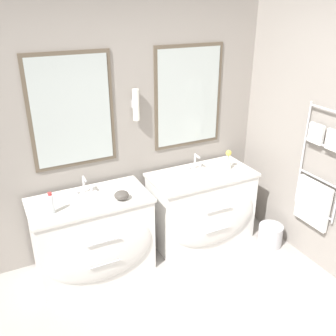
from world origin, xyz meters
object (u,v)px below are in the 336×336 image
(toiletry_bottle, at_px, (51,204))
(amenity_bowl, at_px, (122,195))
(waste_bin, at_px, (270,235))
(vanity_left, at_px, (94,236))
(flower_vase, at_px, (228,161))
(vanity_right, at_px, (202,207))

(toiletry_bottle, bearing_deg, amenity_bowl, -3.75)
(waste_bin, bearing_deg, vanity_left, 166.26)
(toiletry_bottle, xyz_separation_m, flower_vase, (1.85, 0.08, 0.00))
(vanity_right, relative_size, toiletry_bottle, 5.58)
(toiletry_bottle, distance_m, waste_bin, 2.29)
(toiletry_bottle, distance_m, amenity_bowl, 0.61)
(amenity_bowl, height_order, waste_bin, amenity_bowl)
(vanity_left, relative_size, toiletry_bottle, 5.58)
(vanity_left, bearing_deg, vanity_right, 0.00)
(vanity_right, bearing_deg, amenity_bowl, -174.05)
(vanity_right, bearing_deg, flower_vase, 3.81)
(vanity_right, distance_m, flower_vase, 0.57)
(vanity_right, xyz_separation_m, waste_bin, (0.59, -0.44, -0.27))
(vanity_right, bearing_deg, waste_bin, -36.46)
(vanity_left, relative_size, amenity_bowl, 8.10)
(vanity_left, distance_m, toiletry_bottle, 0.59)
(vanity_right, bearing_deg, vanity_left, 180.00)
(vanity_left, distance_m, flower_vase, 1.58)
(toiletry_bottle, bearing_deg, flower_vase, 2.40)
(amenity_bowl, xyz_separation_m, waste_bin, (1.53, -0.34, -0.69))
(toiletry_bottle, distance_m, flower_vase, 1.85)
(vanity_left, distance_m, amenity_bowl, 0.51)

